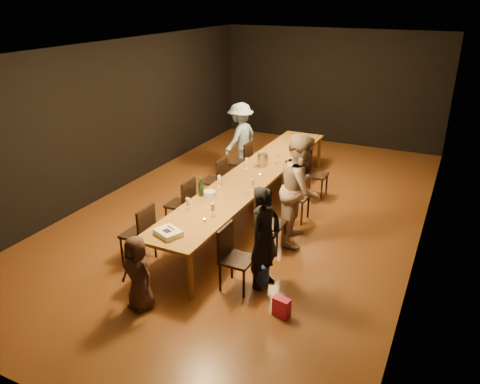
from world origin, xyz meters
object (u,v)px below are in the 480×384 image
at_px(ice_bucket, 263,159).
at_px(chair_right_0, 238,259).
at_px(chair_right_2, 296,196).
at_px(man_blue, 240,138).
at_px(chair_right_1, 271,223).
at_px(birthday_cake, 168,233).
at_px(chair_left_1, 180,204).
at_px(woman_birthday, 265,238).
at_px(chair_left_0, 137,233).
at_px(woman_tan, 301,189).
at_px(plate_stack, 210,194).
at_px(child, 138,273).
at_px(chair_right_3, 316,174).
at_px(champagne_bottle, 201,186).
at_px(chair_left_3, 240,162).
at_px(chair_left_2, 213,180).
at_px(table, 253,176).

bearing_deg(ice_bucket, chair_right_0, -73.11).
xyz_separation_m(chair_right_2, man_blue, (-2.00, 1.83, 0.33)).
height_order(chair_right_1, birthday_cake, chair_right_1).
bearing_deg(chair_right_1, man_blue, -146.54).
distance_m(chair_left_1, woman_birthday, 2.24).
height_order(chair_left_0, woman_birthday, woman_birthday).
distance_m(woman_tan, plate_stack, 1.48).
bearing_deg(plate_stack, birthday_cake, -85.23).
bearing_deg(chair_left_0, child, -142.17).
xyz_separation_m(woman_tan, plate_stack, (-1.34, -0.61, -0.11)).
xyz_separation_m(chair_right_3, champagne_bottle, (-1.21, -2.50, 0.46)).
relative_size(chair_right_3, chair_left_1, 1.00).
xyz_separation_m(chair_right_3, chair_left_3, (-1.70, 0.00, 0.00)).
xyz_separation_m(woman_birthday, ice_bucket, (-1.19, 2.68, 0.12)).
relative_size(chair_left_0, woman_birthday, 0.62).
xyz_separation_m(chair_left_1, chair_left_2, (0.00, 1.20, 0.00)).
bearing_deg(chair_left_1, ice_bucket, -25.42).
distance_m(chair_left_1, woman_tan, 2.11).
distance_m(chair_right_1, birthday_cake, 1.77).
height_order(table, chair_left_0, chair_left_0).
relative_size(chair_right_3, chair_left_2, 1.00).
xyz_separation_m(chair_left_1, man_blue, (-0.30, 3.03, 0.33)).
height_order(birthday_cake, champagne_bottle, champagne_bottle).
bearing_deg(table, chair_left_0, -109.50).
distance_m(chair_left_3, child, 4.60).
height_order(chair_left_1, woman_birthday, woman_birthday).
distance_m(chair_right_0, woman_tan, 1.79).
bearing_deg(chair_right_1, woman_tan, 149.39).
bearing_deg(woman_birthday, chair_left_3, 46.92).
distance_m(chair_right_0, chair_left_2, 2.94).
height_order(woman_tan, plate_stack, woman_tan).
relative_size(chair_right_1, chair_left_1, 1.00).
xyz_separation_m(chair_right_2, chair_left_0, (-1.70, -2.40, 0.00)).
height_order(birthday_cake, plate_stack, plate_stack).
bearing_deg(chair_right_1, chair_right_0, -0.00).
distance_m(birthday_cake, ice_bucket, 3.19).
height_order(chair_left_2, chair_left_3, same).
relative_size(chair_left_1, chair_left_2, 1.00).
xyz_separation_m(chair_right_2, woman_tan, (0.30, -0.69, 0.45)).
bearing_deg(table, woman_birthday, -62.07).
relative_size(woman_tan, champagne_bottle, 5.30).
height_order(chair_right_3, chair_left_2, same).
relative_size(chair_right_1, chair_left_3, 1.00).
relative_size(woman_birthday, woman_tan, 0.81).
relative_size(chair_right_3, plate_stack, 4.75).
xyz_separation_m(birthday_cake, champagne_bottle, (-0.28, 1.37, 0.13)).
bearing_deg(chair_left_3, plate_stack, -165.27).
bearing_deg(chair_right_3, table, -35.31).
distance_m(chair_right_1, chair_left_0, 2.08).
bearing_deg(chair_right_2, chair_right_0, -0.00).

